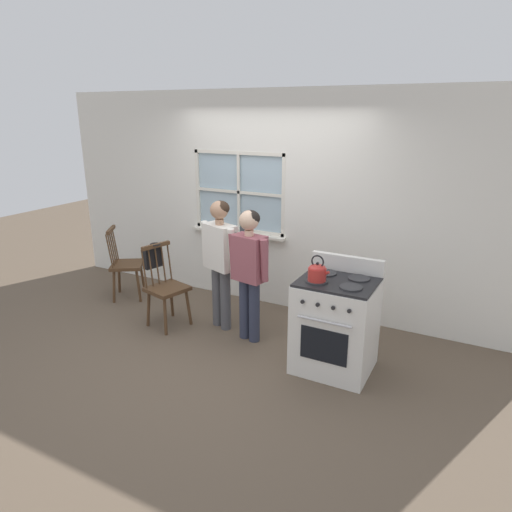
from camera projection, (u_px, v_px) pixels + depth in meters
The scene contains 10 objects.
ground_plane at pixel (214, 347), 4.92m from camera, with size 16.00×16.00×0.00m, color brown.
wall_back at pixel (274, 203), 5.68m from camera, with size 6.40×0.16×2.70m.
chair_by_window at pixel (166, 289), 5.32m from camera, with size 0.49×0.51×0.98m.
chair_near_wall at pixel (125, 265), 6.13m from camera, with size 0.56×0.57×0.98m.
person_elderly_left at pixel (220, 253), 5.14m from camera, with size 0.56×0.33×1.50m.
person_teen_center at pixel (249, 264), 4.85m from camera, with size 0.52×0.27×1.46m.
stove at pixel (336, 324), 4.40m from camera, with size 0.72×0.68×1.08m.
kettle at pixel (317, 272), 4.20m from camera, with size 0.21×0.17×0.25m.
potted_plant at pixel (244, 228), 5.88m from camera, with size 0.12×0.12×0.22m.
handbag at pixel (152, 256), 5.36m from camera, with size 0.22×0.24×0.31m.
Camera 1 is at (2.45, -3.67, 2.43)m, focal length 32.00 mm.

